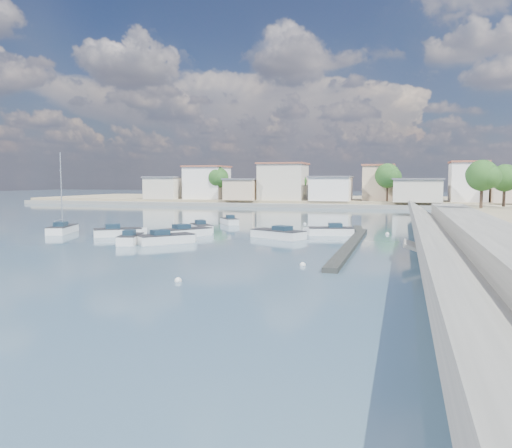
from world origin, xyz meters
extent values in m
plane|color=#293C52|center=(0.00, 40.00, 0.00)|extent=(400.00, 400.00, 0.00)
cube|color=slate|center=(18.50, 13.00, 0.90)|extent=(5.00, 90.00, 1.80)
cube|color=slate|center=(14.15, 13.00, 0.90)|extent=(4.17, 90.00, 2.86)
cube|color=slate|center=(14.00, 4.00, 0.40)|extent=(5.31, 3.50, 1.94)
cube|color=black|center=(7.00, 10.00, 0.17)|extent=(1.00, 26.00, 0.35)
cube|color=black|center=(6.50, 24.00, 0.15)|extent=(2.00, 8.05, 0.30)
cube|color=gray|center=(0.00, 92.00, 0.70)|extent=(160.00, 40.00, 1.40)
cube|color=slate|center=(0.00, 71.00, 0.40)|extent=(160.00, 2.50, 0.80)
cube|color=beige|center=(-44.00, 76.00, 3.90)|extent=(8.00, 8.00, 5.00)
cube|color=#595960|center=(-44.00, 76.00, 6.58)|extent=(8.48, 8.48, 0.35)
cube|color=white|center=(-34.00, 78.00, 5.15)|extent=(9.00, 9.00, 7.50)
cube|color=#99513D|center=(-34.00, 78.00, 9.08)|extent=(9.54, 9.54, 0.35)
cube|color=beige|center=(-24.00, 75.00, 3.65)|extent=(7.00, 8.00, 4.50)
cube|color=#595960|center=(-24.00, 75.00, 6.08)|extent=(7.42, 8.48, 0.35)
cube|color=beige|center=(-15.00, 77.00, 5.40)|extent=(10.00, 9.00, 8.00)
cube|color=#99513D|center=(-15.00, 77.00, 9.58)|extent=(10.60, 9.54, 0.35)
cube|color=white|center=(-4.00, 76.00, 3.90)|extent=(8.50, 8.50, 5.00)
cube|color=#595960|center=(-4.00, 76.00, 6.58)|extent=(9.01, 9.01, 0.35)
cube|color=beige|center=(6.00, 79.00, 5.15)|extent=(6.50, 7.50, 7.50)
cube|color=#99513D|center=(6.00, 79.00, 9.08)|extent=(6.89, 7.95, 0.35)
cube|color=beige|center=(14.00, 75.00, 3.65)|extent=(9.50, 9.00, 4.50)
cube|color=#595960|center=(14.00, 75.00, 6.08)|extent=(10.07, 9.54, 0.35)
cube|color=white|center=(24.00, 78.00, 5.40)|extent=(7.00, 8.00, 8.00)
cube|color=#99513D|center=(24.00, 78.00, 9.58)|extent=(7.42, 8.48, 0.35)
cube|color=beige|center=(32.00, 76.00, 3.90)|extent=(8.00, 9.00, 5.00)
cylinder|color=#38281E|center=(-30.00, 75.00, 3.09)|extent=(0.44, 0.44, 3.38)
sphere|color=#1B4416|center=(-30.00, 75.00, 6.43)|extent=(4.80, 4.80, 4.80)
sphere|color=#1B4416|center=(-29.10, 74.40, 6.20)|extent=(3.60, 3.60, 3.60)
sphere|color=#1B4416|center=(-30.75, 75.45, 6.58)|extent=(3.30, 3.30, 3.30)
cylinder|color=#38281E|center=(-12.00, 78.00, 2.86)|extent=(0.44, 0.44, 2.93)
sphere|color=#1B4416|center=(-12.00, 78.00, 5.75)|extent=(4.16, 4.16, 4.16)
sphere|color=#1B4416|center=(-11.22, 77.48, 5.56)|extent=(3.12, 3.12, 3.12)
sphere|color=#1B4416|center=(-12.65, 78.39, 5.88)|extent=(2.86, 2.86, 2.86)
cylinder|color=#38281E|center=(8.00, 74.00, 3.20)|extent=(0.44, 0.44, 3.60)
sphere|color=#1B4416|center=(8.00, 74.00, 6.76)|extent=(5.12, 5.12, 5.12)
sphere|color=#1B4416|center=(8.96, 73.36, 6.52)|extent=(3.84, 3.84, 3.84)
sphere|color=#1B4416|center=(7.20, 74.48, 6.92)|extent=(3.52, 3.52, 3.52)
cylinder|color=#38281E|center=(24.00, 77.00, 2.97)|extent=(0.44, 0.44, 3.15)
sphere|color=#1B4416|center=(24.00, 77.00, 6.09)|extent=(4.48, 4.48, 4.48)
sphere|color=#1B4416|center=(24.84, 76.44, 5.88)|extent=(3.36, 3.36, 3.36)
sphere|color=#1B4416|center=(23.30, 77.42, 6.23)|extent=(3.08, 3.08, 3.08)
cylinder|color=#38281E|center=(22.00, 44.00, 3.38)|extent=(0.44, 0.44, 3.15)
sphere|color=#1B4416|center=(22.00, 44.00, 6.49)|extent=(4.48, 4.48, 4.48)
sphere|color=#1B4416|center=(22.84, 43.44, 6.28)|extent=(3.36, 3.36, 3.36)
sphere|color=#1B4416|center=(21.30, 44.42, 6.63)|extent=(3.08, 3.08, 3.08)
cylinder|color=#38281E|center=(26.00, 50.00, 3.26)|extent=(0.44, 0.44, 2.93)
sphere|color=#1B4416|center=(26.00, 50.00, 6.15)|extent=(4.16, 4.16, 4.16)
sphere|color=#1B4416|center=(26.78, 49.48, 5.96)|extent=(3.12, 3.12, 3.12)
sphere|color=#1B4416|center=(25.35, 50.39, 6.29)|extent=(2.86, 2.86, 2.86)
cube|color=white|center=(-12.60, 6.55, 0.30)|extent=(2.54, 4.22, 1.00)
cube|color=white|center=(-13.05, 8.19, 0.30)|extent=(1.49, 1.49, 1.00)
cube|color=#262628|center=(-12.60, 6.55, 0.80)|extent=(2.57, 4.23, 0.08)
cube|color=#182C3C|center=(-12.50, 6.17, 1.04)|extent=(1.24, 1.40, 0.48)
cube|color=white|center=(-17.03, 11.51, 0.30)|extent=(4.99, 4.35, 1.00)
cube|color=white|center=(-15.38, 12.70, 0.30)|extent=(1.56, 1.56, 1.00)
cube|color=#262628|center=(-17.03, 11.51, 0.80)|extent=(5.02, 4.38, 0.08)
cube|color=#182C3C|center=(-17.42, 11.23, 1.04)|extent=(1.86, 1.81, 0.48)
cube|color=white|center=(-0.70, 14.64, 0.30)|extent=(5.99, 4.45, 1.00)
cube|color=white|center=(-2.86, 15.74, 0.30)|extent=(1.91, 1.91, 1.00)
cube|color=#262628|center=(-0.70, 14.64, 0.80)|extent=(6.01, 4.49, 0.08)
cube|color=#182C3C|center=(-0.19, 14.38, 1.04)|extent=(2.11, 1.95, 0.48)
cube|color=white|center=(4.00, 18.91, 0.30)|extent=(4.99, 2.99, 1.00)
cube|color=white|center=(2.07, 18.43, 0.30)|extent=(1.85, 1.85, 1.00)
cube|color=#262628|center=(4.00, 18.91, 0.80)|extent=(5.00, 3.02, 0.08)
cube|color=#182C3C|center=(4.45, 19.02, 1.04)|extent=(1.64, 1.49, 0.48)
cube|color=white|center=(-10.25, 13.53, 0.30)|extent=(4.63, 5.40, 1.00)
cube|color=white|center=(-8.98, 15.35, 0.30)|extent=(1.67, 1.67, 1.00)
cube|color=#262628|center=(-10.25, 13.53, 0.80)|extent=(4.66, 5.42, 0.08)
cube|color=#182C3C|center=(-10.54, 13.11, 1.04)|extent=(1.92, 1.99, 0.48)
cube|color=white|center=(-10.57, 27.93, 0.30)|extent=(3.35, 3.74, 1.00)
cube|color=white|center=(-11.52, 29.16, 0.30)|extent=(1.14, 1.14, 1.00)
cube|color=#262628|center=(-10.57, 27.93, 0.80)|extent=(3.37, 3.76, 0.08)
cube|color=#182C3C|center=(-10.35, 27.65, 1.04)|extent=(1.37, 1.40, 0.48)
cube|color=white|center=(-10.59, 18.46, 0.30)|extent=(3.92, 4.43, 1.00)
cube|color=white|center=(-9.46, 16.97, 0.30)|extent=(1.30, 1.30, 1.00)
cube|color=#262628|center=(-10.59, 18.46, 0.80)|extent=(3.94, 4.45, 0.08)
cube|color=#182C3C|center=(-10.85, 18.80, 1.04)|extent=(1.59, 1.64, 0.48)
cube|color=white|center=(-9.62, 7.63, 0.30)|extent=(4.84, 5.13, 1.00)
cube|color=white|center=(-8.19, 9.27, 0.30)|extent=(1.50, 1.50, 1.00)
cube|color=#262628|center=(-9.62, 7.63, 0.80)|extent=(4.87, 5.15, 0.08)
cube|color=#182C3C|center=(-9.95, 7.25, 1.04)|extent=(1.93, 1.96, 0.48)
cube|color=white|center=(-24.53, 12.51, 0.30)|extent=(3.42, 5.69, 1.00)
cube|color=white|center=(-25.28, 14.76, 0.30)|extent=(1.71, 1.71, 1.00)
cube|color=#262628|center=(-24.53, 12.51, 0.80)|extent=(3.45, 5.70, 0.08)
cube|color=#182C3C|center=(-24.36, 12.00, 1.04)|extent=(1.57, 1.89, 0.48)
cylinder|color=silver|center=(-24.53, 12.51, 4.80)|extent=(0.12, 0.12, 8.00)
cylinder|color=silver|center=(-24.15, 11.37, 1.50)|extent=(0.84, 2.30, 0.08)
sphere|color=white|center=(4.86, -0.75, 0.05)|extent=(0.41, 0.41, 0.41)
sphere|color=white|center=(6.65, 7.40, 0.05)|extent=(0.41, 0.41, 0.41)
sphere|color=white|center=(-0.94, -8.00, 0.05)|extent=(0.41, 0.41, 0.41)
sphere|color=white|center=(9.74, 21.12, 0.05)|extent=(0.41, 0.41, 0.41)
sphere|color=white|center=(-0.45, 20.39, 0.05)|extent=(0.41, 0.41, 0.41)
sphere|color=white|center=(-1.08, 30.88, 0.05)|extent=(0.41, 0.41, 0.41)
camera|label=1|loc=(11.29, -33.66, 5.77)|focal=35.00mm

